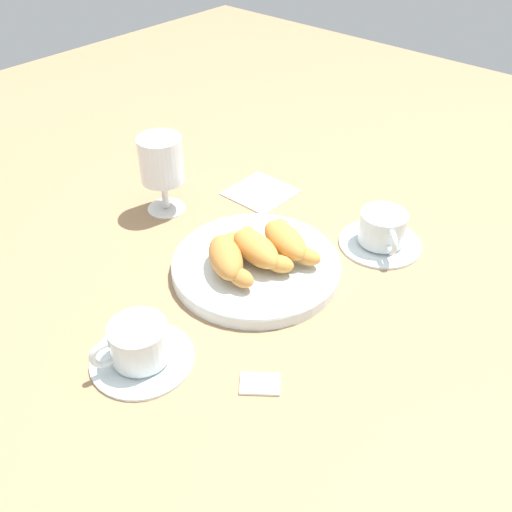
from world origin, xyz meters
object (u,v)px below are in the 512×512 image
object	(u,v)px
croissant_extra	(287,240)
folded_napkin	(261,192)
pastry_plate	(256,265)
juice_glass_left	(161,163)
sugar_packet	(260,383)
croissant_large	(228,258)
coffee_cup_near	(139,347)
croissant_small	(258,249)
coffee_cup_far	(382,232)

from	to	relation	value
croissant_extra	folded_napkin	distance (m)	0.22
pastry_plate	folded_napkin	world-z (taller)	pastry_plate
juice_glass_left	sugar_packet	distance (m)	0.44
pastry_plate	croissant_large	distance (m)	0.06
coffee_cup_near	croissant_small	bearing A→B (deg)	92.00
croissant_small	folded_napkin	xyz separation A→B (m)	(-0.15, 0.18, -0.04)
croissant_large	coffee_cup_near	world-z (taller)	croissant_large
folded_napkin	coffee_cup_far	bearing A→B (deg)	1.73
coffee_cup_far	juice_glass_left	world-z (taller)	juice_glass_left
coffee_cup_far	folded_napkin	bearing A→B (deg)	-178.27
croissant_extra	coffee_cup_near	xyz separation A→B (m)	(-0.01, -0.29, -0.02)
croissant_extra	coffee_cup_near	size ratio (longest dim) A/B	0.95
pastry_plate	croissant_extra	distance (m)	0.06
croissant_extra	folded_napkin	world-z (taller)	croissant_extra
croissant_small	croissant_extra	size ratio (longest dim) A/B	1.03
folded_napkin	pastry_plate	bearing A→B (deg)	-50.94
croissant_extra	sugar_packet	size ratio (longest dim) A/B	2.57
croissant_small	coffee_cup_far	distance (m)	0.21
croissant_small	juice_glass_left	size ratio (longest dim) A/B	0.95
pastry_plate	croissant_large	bearing A→B (deg)	-112.54
croissant_large	croissant_small	size ratio (longest dim) A/B	0.90
coffee_cup_far	juice_glass_left	distance (m)	0.39
juice_glass_left	folded_napkin	bearing A→B (deg)	58.82
coffee_cup_far	sugar_packet	world-z (taller)	coffee_cup_far
croissant_small	coffee_cup_near	distance (m)	0.24
folded_napkin	croissant_small	bearing A→B (deg)	-50.30
pastry_plate	sugar_packet	xyz separation A→B (m)	(0.15, -0.17, -0.01)
croissant_large	croissant_extra	bearing A→B (deg)	67.16
coffee_cup_near	folded_napkin	distance (m)	0.45
croissant_large	coffee_cup_far	xyz separation A→B (m)	(0.13, 0.23, -0.02)
croissant_small	coffee_cup_near	world-z (taller)	croissant_small
croissant_small	coffee_cup_far	xyz separation A→B (m)	(0.11, 0.18, -0.02)
juice_glass_left	sugar_packet	bearing A→B (deg)	-26.22
croissant_small	folded_napkin	distance (m)	0.23
croissant_small	sugar_packet	distance (m)	0.23
coffee_cup_near	juice_glass_left	xyz separation A→B (m)	(-0.25, 0.26, 0.07)
croissant_small	croissant_extra	xyz separation A→B (m)	(0.02, 0.05, 0.00)
coffee_cup_near	sugar_packet	xyz separation A→B (m)	(0.14, 0.07, -0.02)
croissant_small	juice_glass_left	xyz separation A→B (m)	(-0.24, 0.02, 0.05)
pastry_plate	coffee_cup_far	world-z (taller)	coffee_cup_far
coffee_cup_near	coffee_cup_far	world-z (taller)	same
coffee_cup_far	sugar_packet	xyz separation A→B (m)	(0.04, -0.35, -0.02)
croissant_small	coffee_cup_far	world-z (taller)	croissant_small
coffee_cup_near	juice_glass_left	bearing A→B (deg)	133.16
pastry_plate	croissant_small	xyz separation A→B (m)	(0.00, 0.00, 0.03)
coffee_cup_near	coffee_cup_far	xyz separation A→B (m)	(0.10, 0.42, 0.00)
croissant_large	coffee_cup_far	bearing A→B (deg)	61.17
pastry_plate	coffee_cup_near	bearing A→B (deg)	-87.79
folded_napkin	sugar_packet	bearing A→B (deg)	-49.22
coffee_cup_near	sugar_packet	bearing A→B (deg)	26.69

